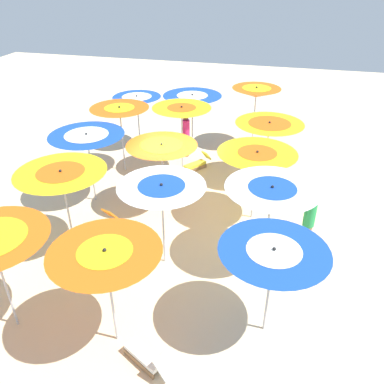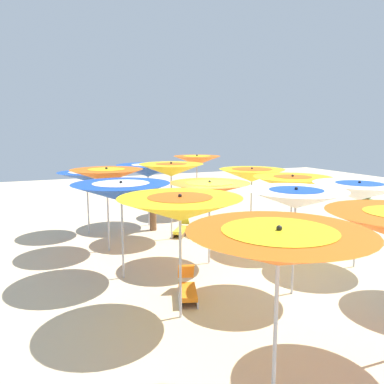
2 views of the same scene
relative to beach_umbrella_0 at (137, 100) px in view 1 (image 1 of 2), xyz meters
The scene contains 20 objects.
ground 5.42m from the beach_umbrella_0, 146.14° to the right, with size 39.50×39.50×0.04m, color beige.
beach_umbrella_0 is the anchor object (origin of this frame).
beach_umbrella_1 2.23m from the beach_umbrella_0, behind, with size 2.04×2.04×2.45m.
beach_umbrella_2 4.43m from the beach_umbrella_0, behind, with size 2.27×2.27×2.34m.
beach_umbrella_3 6.80m from the beach_umbrella_0, behind, with size 2.26×2.26×2.36m.
beach_umbrella_5 2.22m from the beach_umbrella_0, 84.10° to the right, with size 2.29×2.29×2.31m.
beach_umbrella_6 2.96m from the beach_umbrella_0, 127.61° to the right, with size 2.04×2.04×2.50m.
beach_umbrella_7 4.96m from the beach_umbrella_0, 150.80° to the right, with size 2.09×2.09×2.22m.
beach_umbrella_8 7.49m from the beach_umbrella_0, 154.69° to the right, with size 2.09×2.09×2.33m.
beach_umbrella_9 9.80m from the beach_umbrella_0, 162.36° to the right, with size 2.08×2.08×2.38m.
beach_umbrella_10 4.72m from the beach_umbrella_0, 75.99° to the right, with size 1.91×1.91×2.50m.
beach_umbrella_11 5.62m from the beach_umbrella_0, 108.66° to the right, with size 2.26×2.26×2.21m.
beach_umbrella_12 6.65m from the beach_umbrella_0, 129.04° to the right, with size 2.25×2.25×2.22m.
beach_umbrella_13 8.35m from the beach_umbrella_0, 136.88° to the right, with size 2.26×2.26×2.24m.
beach_umbrella_14 10.22m from the beach_umbrella_0, 144.76° to the right, with size 2.11×2.11×2.20m.
lounger_0 10.61m from the beach_umbrella_0, 158.78° to the right, with size 0.87×1.22×0.54m.
lounger_1 6.42m from the beach_umbrella_0, behind, with size 1.18×0.72×0.63m.
lounger_2 3.62m from the beach_umbrella_0, 117.83° to the right, with size 1.09×0.93×0.58m.
beachgoer_0 2.43m from the beach_umbrella_0, 103.24° to the right, with size 0.30×0.30×1.72m.
beachgoer_1 8.72m from the beach_umbrella_0, 129.22° to the right, with size 0.30×0.30×1.82m.
Camera 1 is at (-10.06, -2.98, 6.80)m, focal length 36.73 mm.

